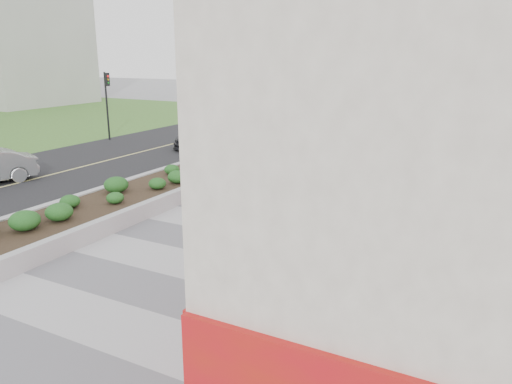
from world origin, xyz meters
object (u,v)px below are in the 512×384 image
at_px(traffic_signal_near, 239,102).
at_px(skateboarder, 323,175).
at_px(planter, 137,193).
at_px(traffic_signal_far, 107,96).
at_px(car_dark, 210,137).

bearing_deg(traffic_signal_near, skateboarder, -39.74).
distance_m(planter, traffic_signal_near, 10.90).
relative_size(traffic_signal_far, skateboarder, 2.89).
height_order(traffic_signal_near, skateboarder, traffic_signal_near).
height_order(traffic_signal_near, car_dark, traffic_signal_near).
xyz_separation_m(planter, car_dark, (-3.81, 10.67, 0.23)).
distance_m(planter, skateboarder, 7.09).
bearing_deg(skateboarder, traffic_signal_near, 157.44).
height_order(planter, traffic_signal_far, traffic_signal_far).
bearing_deg(planter, skateboarder, 39.94).
xyz_separation_m(traffic_signal_near, traffic_signal_far, (-9.20, -0.50, 0.00)).
xyz_separation_m(planter, traffic_signal_near, (-1.73, 10.50, 2.34)).
relative_size(traffic_signal_near, traffic_signal_far, 1.00).
bearing_deg(traffic_signal_near, traffic_signal_far, -176.89).
xyz_separation_m(traffic_signal_far, car_dark, (7.12, 0.67, -2.11)).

